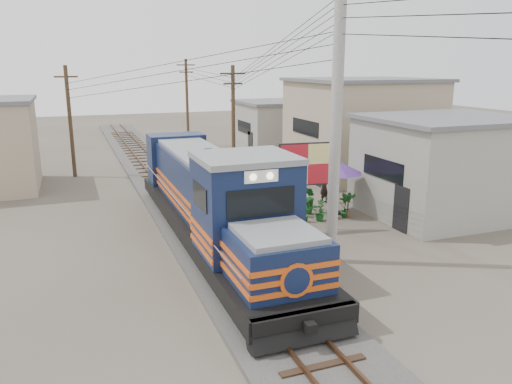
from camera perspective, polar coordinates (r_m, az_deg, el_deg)
name	(u,v)px	position (r m, az deg, el deg)	size (l,w,h in m)	color
ground	(236,269)	(17.84, -2.29, -8.83)	(120.00, 120.00, 0.00)	#473F35
ballast	(177,198)	(27.00, -8.99, -0.72)	(3.60, 70.00, 0.16)	#595651
track	(177,195)	(26.96, -9.00, -0.36)	(1.15, 70.00, 0.12)	#51331E
locomotive	(214,201)	(19.75, -4.87, -1.03)	(3.08, 16.76, 4.15)	black
utility_pole_main	(336,125)	(17.49, 9.12, 7.54)	(0.40, 0.40, 10.00)	#9E9B93
wooden_pole_mid	(233,120)	(31.29, -2.61, 8.20)	(1.60, 0.24, 7.00)	#4C3826
wooden_pole_far	(187,101)	(44.81, -7.88, 10.26)	(1.60, 0.24, 7.50)	#4C3826
wooden_pole_left	(70,119)	(33.76, -20.49, 7.77)	(1.60, 0.24, 7.00)	#4C3826
power_lines	(175,53)	(24.60, -9.27, 15.44)	(9.65, 19.00, 3.30)	black
shophouse_front	(445,166)	(25.35, 20.83, 2.81)	(7.35, 6.30, 4.70)	gray
shophouse_mid	(362,127)	(32.96, 11.97, 7.23)	(8.40, 7.35, 6.20)	tan
shophouse_back	(279,127)	(41.19, 2.62, 7.49)	(6.30, 6.30, 4.20)	gray
billboard	(307,166)	(21.10, 5.90, 2.94)	(2.51, 0.43, 3.88)	#99999E
market_umbrella	(338,167)	(24.00, 9.33, 2.80)	(2.72, 2.72, 2.61)	black
vendor	(324,187)	(26.15, 7.79, 0.56)	(0.62, 0.41, 1.69)	black
plant_nursery	(302,205)	(24.06, 5.30, -1.48)	(3.53, 3.17, 1.11)	#154C1A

